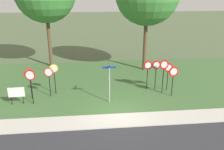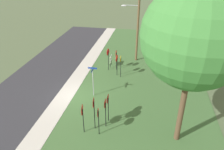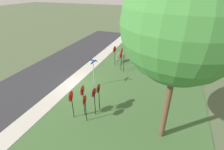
% 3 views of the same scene
% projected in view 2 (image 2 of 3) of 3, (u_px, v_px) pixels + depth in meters
% --- Properties ---
extents(ground_plane, '(160.00, 160.00, 0.00)m').
position_uv_depth(ground_plane, '(74.00, 96.00, 19.77)').
color(ground_plane, '#4C5B3D').
extents(road_asphalt, '(44.00, 6.40, 0.01)m').
position_uv_depth(road_asphalt, '(26.00, 91.00, 20.56)').
color(road_asphalt, '#2D2D33').
rests_on(road_asphalt, ground_plane).
extents(sidewalk_strip, '(44.00, 1.60, 0.06)m').
position_uv_depth(sidewalk_strip, '(66.00, 95.00, 19.89)').
color(sidewalk_strip, '#BCB7AD').
rests_on(sidewalk_strip, ground_plane).
extents(grass_median, '(44.00, 12.00, 0.04)m').
position_uv_depth(grass_median, '(140.00, 103.00, 18.77)').
color(grass_median, '#3D6033').
rests_on(grass_median, ground_plane).
extents(stop_sign_near_left, '(0.69, 0.13, 2.27)m').
position_uv_depth(stop_sign_near_left, '(117.00, 61.00, 22.53)').
color(stop_sign_near_left, black).
rests_on(stop_sign_near_left, grass_median).
extents(stop_sign_near_right, '(0.65, 0.10, 2.38)m').
position_uv_depth(stop_sign_near_right, '(121.00, 62.00, 22.14)').
color(stop_sign_near_right, black).
rests_on(stop_sign_near_right, grass_median).
extents(stop_sign_far_left, '(0.72, 0.10, 2.32)m').
position_uv_depth(stop_sign_far_left, '(116.00, 56.00, 23.68)').
color(stop_sign_far_left, black).
rests_on(stop_sign_far_left, grass_median).
extents(stop_sign_far_center, '(0.73, 0.15, 2.51)m').
position_uv_depth(stop_sign_far_center, '(108.00, 55.00, 23.52)').
color(stop_sign_far_center, black).
rests_on(stop_sign_far_center, grass_median).
extents(yield_sign_near_left, '(0.70, 0.10, 2.39)m').
position_uv_depth(yield_sign_near_left, '(105.00, 107.00, 15.33)').
color(yield_sign_near_left, black).
rests_on(yield_sign_near_left, grass_median).
extents(yield_sign_near_right, '(0.70, 0.13, 2.24)m').
position_uv_depth(yield_sign_near_right, '(98.00, 115.00, 14.68)').
color(yield_sign_near_right, black).
rests_on(yield_sign_near_right, grass_median).
extents(yield_sign_far_left, '(0.78, 0.15, 2.33)m').
position_uv_depth(yield_sign_far_left, '(82.00, 112.00, 14.82)').
color(yield_sign_far_left, black).
rests_on(yield_sign_far_left, grass_median).
extents(yield_sign_far_right, '(0.71, 0.10, 2.36)m').
position_uv_depth(yield_sign_far_right, '(108.00, 102.00, 15.90)').
color(yield_sign_far_right, black).
rests_on(yield_sign_far_right, grass_median).
extents(yield_sign_center, '(0.74, 0.13, 2.64)m').
position_uv_depth(yield_sign_center, '(94.00, 106.00, 15.04)').
color(yield_sign_center, black).
rests_on(yield_sign_center, grass_median).
extents(street_name_post, '(0.96, 0.82, 2.83)m').
position_uv_depth(street_name_post, '(93.00, 79.00, 19.02)').
color(street_name_post, '#9EA0A8').
rests_on(street_name_post, grass_median).
extents(utility_pole, '(2.10, 2.07, 9.01)m').
position_uv_depth(utility_pole, '(137.00, 21.00, 24.50)').
color(utility_pole, brown).
rests_on(utility_pole, grass_median).
extents(notice_board, '(1.10, 0.08, 1.25)m').
position_uv_depth(notice_board, '(111.00, 59.00, 24.90)').
color(notice_board, black).
rests_on(notice_board, grass_median).
extents(oak_tree_left, '(5.84, 5.84, 10.29)m').
position_uv_depth(oak_tree_left, '(205.00, 5.00, 19.43)').
color(oak_tree_left, brown).
rests_on(oak_tree_left, grass_median).
extents(oak_tree_right, '(5.96, 5.96, 10.30)m').
position_uv_depth(oak_tree_right, '(195.00, 36.00, 11.63)').
color(oak_tree_right, brown).
rests_on(oak_tree_right, grass_median).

